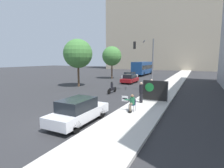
{
  "coord_description": "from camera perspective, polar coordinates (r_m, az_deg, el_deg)",
  "views": [
    {
      "loc": [
        6.89,
        -8.0,
        3.79
      ],
      "look_at": [
        -0.67,
        7.36,
        1.41
      ],
      "focal_mm": 28.0,
      "sensor_mm": 36.0,
      "label": 1
    }
  ],
  "objects": [
    {
      "name": "city_bus_on_road",
      "position": [
        44.13,
        10.09,
        5.33
      ],
      "size": [
        2.54,
        10.65,
        3.27
      ],
      "color": "navy",
      "rests_on": "ground_plane"
    },
    {
      "name": "protest_banner",
      "position": [
        15.56,
        13.74,
        -2.08
      ],
      "size": [
        2.21,
        0.06,
        1.83
      ],
      "color": "slate",
      "rests_on": "sidewalk_curb"
    },
    {
      "name": "motorcycle_on_road",
      "position": [
        19.95,
        0.0,
        -1.38
      ],
      "size": [
        0.28,
        2.13,
        1.33
      ],
      "color": "black",
      "rests_on": "ground_plane"
    },
    {
      "name": "jogger_on_sidewalk",
      "position": [
        14.95,
        9.5,
        -2.64
      ],
      "size": [
        0.34,
        0.34,
        1.76
      ],
      "rotation": [
        0.0,
        0.0,
        2.6
      ],
      "color": "black",
      "rests_on": "sidewalk_curb"
    },
    {
      "name": "car_on_road_midblock",
      "position": [
        35.2,
        5.88,
        2.84
      ],
      "size": [
        1.84,
        4.53,
        1.36
      ],
      "color": "silver",
      "rests_on": "ground_plane"
    },
    {
      "name": "car_on_road_nearest",
      "position": [
        28.53,
        5.81,
        1.72
      ],
      "size": [
        1.79,
        4.13,
        1.46
      ],
      "color": "maroon",
      "rests_on": "ground_plane"
    },
    {
      "name": "street_tree_near_curb",
      "position": [
        25.13,
        -11.07,
        9.7
      ],
      "size": [
        4.04,
        4.04,
        6.66
      ],
      "color": "brown",
      "rests_on": "ground_plane"
    },
    {
      "name": "parked_car_curbside",
      "position": [
        10.79,
        -10.89,
        -8.61
      ],
      "size": [
        1.75,
        4.35,
        1.51
      ],
      "color": "silver",
      "rests_on": "ground_plane"
    },
    {
      "name": "ground_plane",
      "position": [
        11.22,
        -13.98,
        -12.07
      ],
      "size": [
        160.0,
        160.0,
        0.0
      ],
      "primitive_type": "plane",
      "color": "#303033"
    },
    {
      "name": "building_backdrop_far",
      "position": [
        73.06,
        19.8,
        18.71
      ],
      "size": [
        52.0,
        12.0,
        36.02
      ],
      "color": "tan",
      "rests_on": "ground_plane"
    },
    {
      "name": "pedestrian_behind",
      "position": [
        17.69,
        12.74,
        -1.16
      ],
      "size": [
        0.34,
        0.34,
        1.72
      ],
      "rotation": [
        0.0,
        0.0,
        0.04
      ],
      "color": "#424247",
      "rests_on": "sidewalk_curb"
    },
    {
      "name": "street_tree_midblock",
      "position": [
        35.23,
        -0.05,
        9.1
      ],
      "size": [
        3.86,
        3.86,
        6.45
      ],
      "color": "brown",
      "rests_on": "ground_plane"
    },
    {
      "name": "traffic_light_pole",
      "position": [
        21.04,
        11.09,
        8.8
      ],
      "size": [
        2.29,
        2.06,
        6.01
      ],
      "color": "slate",
      "rests_on": "sidewalk_curb"
    },
    {
      "name": "sidewalk_curb",
      "position": [
        23.56,
        17.23,
        -1.47
      ],
      "size": [
        3.15,
        90.0,
        0.18
      ],
      "primitive_type": "cube",
      "color": "beige",
      "rests_on": "ground_plane"
    },
    {
      "name": "seated_protester",
      "position": [
        12.43,
        6.39,
        -5.96
      ],
      "size": [
        0.96,
        0.77,
        1.2
      ],
      "rotation": [
        0.0,
        0.0,
        0.06
      ],
      "color": "#474C56",
      "rests_on": "sidewalk_curb"
    }
  ]
}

